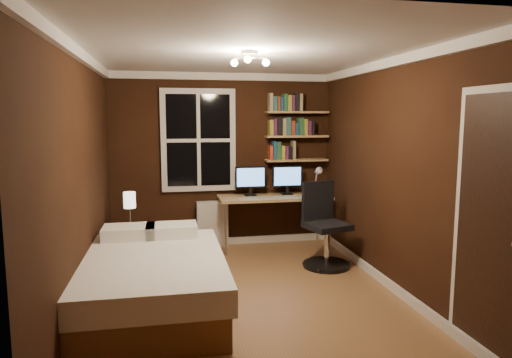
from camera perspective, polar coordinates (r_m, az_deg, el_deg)
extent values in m
plane|color=brown|center=(4.93, -0.99, -14.61)|extent=(4.20, 4.20, 0.00)
cube|color=black|center=(6.67, -4.18, 2.31)|extent=(3.20, 0.04, 2.50)
cube|color=black|center=(4.61, -21.03, -0.55)|extent=(0.04, 4.20, 2.50)
cube|color=black|center=(5.13, 16.87, 0.41)|extent=(0.04, 4.20, 2.50)
cube|color=white|center=(4.61, -1.07, 15.56)|extent=(3.20, 4.20, 0.02)
cube|color=silver|center=(6.58, -7.20, 4.82)|extent=(1.06, 0.06, 1.46)
cube|color=tan|center=(6.77, 5.07, 2.37)|extent=(0.92, 0.22, 0.03)
cube|color=tan|center=(6.74, 5.11, 5.34)|extent=(0.92, 0.22, 0.03)
cube|color=tan|center=(6.74, 5.14, 8.31)|extent=(0.92, 0.22, 0.03)
cube|color=brown|center=(4.67, -13.21, -14.02)|extent=(1.36, 1.94, 0.31)
cube|color=silver|center=(4.58, -13.31, -10.86)|extent=(1.44, 2.00, 0.23)
cube|color=white|center=(5.27, -15.59, -6.41)|extent=(0.56, 0.39, 0.14)
cube|color=white|center=(5.25, -10.50, -6.31)|extent=(0.56, 0.39, 0.14)
cube|color=brown|center=(6.05, -15.33, -8.07)|extent=(0.49, 0.49, 0.51)
cube|color=silver|center=(6.68, -5.48, -5.66)|extent=(0.45, 0.16, 0.67)
cube|color=tan|center=(6.55, 2.33, -2.29)|extent=(1.60, 0.60, 0.04)
cylinder|color=beige|center=(6.24, -3.78, -6.35)|extent=(0.04, 0.04, 0.72)
cylinder|color=beige|center=(6.59, 9.14, -5.69)|extent=(0.04, 0.04, 0.72)
cylinder|color=beige|center=(6.75, -4.34, -5.30)|extent=(0.04, 0.04, 0.72)
cylinder|color=beige|center=(7.07, 7.68, -4.75)|extent=(0.04, 0.04, 0.72)
cylinder|color=black|center=(5.93, 8.78, -10.55)|extent=(0.59, 0.59, 0.05)
cylinder|color=silver|center=(5.86, 8.83, -8.27)|extent=(0.07, 0.07, 0.44)
cube|color=black|center=(5.79, 8.88, -5.81)|extent=(0.59, 0.59, 0.08)
cube|color=black|center=(5.90, 7.75, -2.67)|extent=(0.46, 0.17, 0.50)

